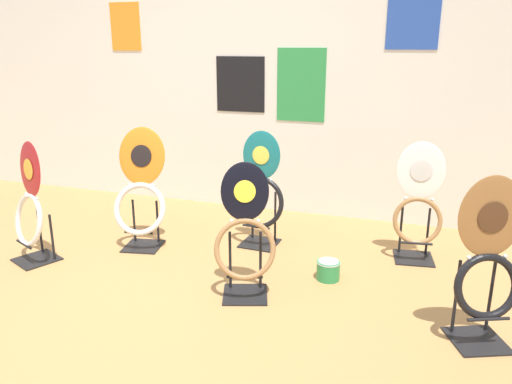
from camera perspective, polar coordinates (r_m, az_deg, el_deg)
ground_plane at (r=3.16m, az=-15.46°, el=-13.33°), size 14.00×14.00×0.00m
wall_back at (r=4.72m, az=-1.35°, el=13.66°), size 8.00×0.07×2.60m
toilet_seat_display_orange_sun at (r=3.95m, az=-13.03°, el=-0.06°), size 0.44×0.36×0.93m
toilet_seat_display_jazz_black at (r=3.10m, az=-1.28°, el=-4.95°), size 0.42×0.36×0.85m
toilet_seat_display_teal_sax at (r=3.88m, az=0.42°, el=-0.31°), size 0.41×0.29×0.91m
toilet_seat_display_crimson_swirl at (r=3.95m, az=-24.41°, el=-1.73°), size 0.41×0.37×0.89m
toilet_seat_display_woodgrain at (r=2.86m, az=24.92°, el=-7.71°), size 0.38×0.37×0.92m
toilet_seat_display_white_plain at (r=3.81m, az=18.05°, el=-1.62°), size 0.37×0.32×0.88m
paint_can at (r=3.46m, az=8.26°, el=-8.74°), size 0.16×0.16×0.13m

